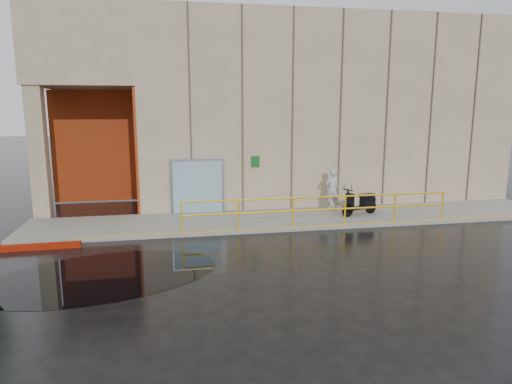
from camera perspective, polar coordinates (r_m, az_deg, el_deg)
ground at (r=12.45m, az=-6.42°, el=-9.36°), size 120.00×120.00×0.00m
sidewalk at (r=17.39m, az=5.68°, el=-3.28°), size 20.00×3.00×0.15m
building at (r=23.42m, az=3.96°, el=10.53°), size 20.00×10.17×8.00m
guardrail at (r=16.07m, az=7.93°, el=-2.28°), size 9.56×0.06×1.03m
person at (r=18.43m, az=9.50°, el=0.31°), size 0.67×0.51×1.67m
scooter at (r=17.81m, az=12.91°, el=-0.52°), size 1.69×1.03×1.27m
red_curb at (r=15.30m, az=-25.49°, el=-6.18°), size 2.40×0.24×0.18m
puddle at (r=12.45m, az=-18.55°, el=-9.87°), size 6.64×5.03×0.01m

